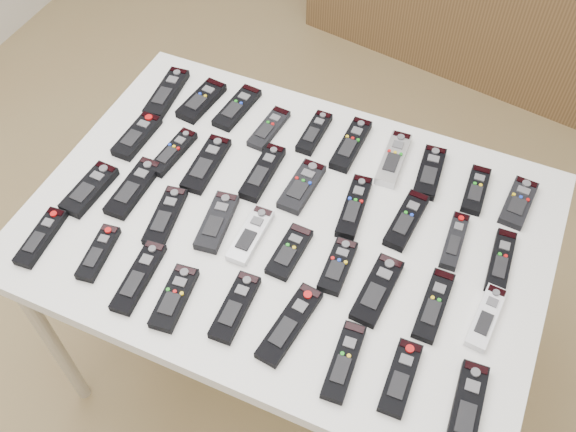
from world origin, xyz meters
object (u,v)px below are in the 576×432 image
at_px(remote_13, 263,172).
at_px(remote_18, 501,261).
at_px(table, 288,235).
at_px(remote_7, 430,172).
at_px(remote_2, 237,108).
at_px(remote_5, 351,145).
at_px(remote_27, 434,305).
at_px(remote_29, 41,237).
at_px(remote_28, 486,317).
at_px(remote_33, 235,307).
at_px(remote_30, 98,253).
at_px(remote_21, 165,216).
at_px(remote_34, 290,324).
at_px(remote_36, 401,378).
at_px(remote_1, 201,101).
at_px(remote_6, 393,159).
at_px(remote_0, 167,93).
at_px(remote_14, 302,186).
at_px(remote_15, 354,207).
at_px(remote_25, 338,266).
at_px(remote_35, 344,361).
at_px(remote_17, 454,241).
at_px(remote_11, 173,152).
at_px(remote_12, 206,164).
at_px(remote_19, 89,189).
at_px(remote_8, 476,190).
at_px(remote_31, 139,277).
at_px(remote_37, 467,408).
at_px(remote_3, 269,128).
at_px(remote_32, 174,298).
at_px(remote_23, 251,235).
at_px(remote_10, 137,136).
at_px(remote_24, 289,252).
at_px(remote_20, 134,188).
at_px(remote_26, 377,290).
at_px(remote_9, 518,203).

relative_size(remote_13, remote_18, 1.06).
xyz_separation_m(table, remote_7, (0.27, 0.28, 0.07)).
distance_m(remote_2, remote_5, 0.34).
xyz_separation_m(remote_27, remote_29, (-0.91, -0.20, 0.00)).
height_order(remote_28, remote_33, remote_33).
distance_m(remote_5, remote_33, 0.57).
distance_m(remote_30, remote_33, 0.36).
distance_m(table, remote_21, 0.31).
xyz_separation_m(remote_5, remote_21, (-0.33, -0.41, -0.00)).
xyz_separation_m(remote_34, remote_36, (0.26, -0.02, 0.00)).
height_order(remote_1, remote_6, same).
bearing_deg(remote_0, remote_34, -46.68).
xyz_separation_m(table, remote_29, (-0.52, -0.29, 0.07)).
distance_m(remote_14, remote_15, 0.14).
xyz_separation_m(table, remote_0, (-0.50, 0.27, 0.07)).
bearing_deg(remote_25, remote_35, -68.34).
distance_m(remote_17, remote_21, 0.70).
bearing_deg(table, remote_11, 167.98).
relative_size(remote_12, remote_29, 1.15).
xyz_separation_m(remote_0, remote_19, (0.01, -0.39, 0.00)).
xyz_separation_m(remote_0, remote_33, (0.49, -0.55, 0.00)).
height_order(remote_19, remote_21, remote_19).
bearing_deg(remote_21, remote_0, 110.51).
xyz_separation_m(remote_13, remote_21, (-0.16, -0.22, -0.00)).
xyz_separation_m(remote_8, remote_31, (-0.64, -0.57, 0.00)).
xyz_separation_m(remote_28, remote_37, (0.01, -0.22, 0.00)).
xyz_separation_m(remote_19, remote_31, (0.25, -0.17, -0.00)).
bearing_deg(remote_3, remote_7, 7.57).
distance_m(remote_17, remote_32, 0.67).
bearing_deg(remote_34, remote_23, 142.55).
xyz_separation_m(remote_10, remote_21, (0.21, -0.21, -0.00)).
relative_size(remote_11, remote_21, 0.95).
bearing_deg(remote_24, remote_19, -174.28).
bearing_deg(remote_21, remote_27, -7.40).
height_order(remote_1, remote_32, same).
height_order(remote_5, remote_24, remote_5).
xyz_separation_m(remote_1, remote_3, (0.22, -0.02, -0.00)).
bearing_deg(remote_18, remote_10, 177.12).
xyz_separation_m(remote_7, remote_30, (-0.64, -0.56, -0.00)).
bearing_deg(remote_20, remote_11, 78.26).
distance_m(remote_14, remote_30, 0.52).
height_order(remote_3, remote_26, remote_26).
bearing_deg(remote_24, remote_1, 141.94).
height_order(remote_9, remote_25, remote_25).
height_order(remote_9, remote_37, remote_37).
relative_size(remote_8, remote_29, 0.90).
distance_m(remote_1, remote_13, 0.33).
bearing_deg(remote_6, remote_10, -166.27).
distance_m(remote_25, remote_31, 0.46).
xyz_separation_m(remote_26, remote_37, (0.25, -0.19, 0.00)).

